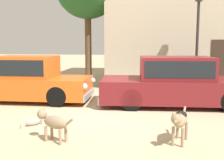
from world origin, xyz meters
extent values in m
plane|color=tan|center=(0.00, 0.00, 0.00)|extent=(80.00, 80.00, 0.00)
cube|color=#D15619|center=(-2.86, 1.26, 0.48)|extent=(4.21, 1.71, 0.66)
cube|color=#D15619|center=(-2.90, 1.26, 1.17)|extent=(1.94, 1.47, 0.71)
cube|color=black|center=(-2.90, 1.26, 1.18)|extent=(1.78, 1.49, 0.50)
cube|color=#999BA0|center=(-0.78, 1.25, 0.26)|extent=(0.13, 1.66, 0.20)
sphere|color=silver|center=(-0.74, 1.92, 0.63)|extent=(0.20, 0.20, 0.20)
sphere|color=silver|center=(-0.75, 0.58, 0.63)|extent=(0.20, 0.20, 0.20)
cylinder|color=black|center=(-1.59, 2.00, 0.31)|extent=(0.63, 0.20, 0.63)
cylinder|color=black|center=(-1.60, 0.51, 0.31)|extent=(0.63, 0.20, 0.63)
cylinder|color=black|center=(-4.11, 2.01, 0.31)|extent=(0.63, 0.20, 0.63)
cube|color=maroon|center=(2.07, 1.11, 0.50)|extent=(4.74, 1.96, 0.69)
cube|color=maroon|center=(2.03, 1.11, 1.19)|extent=(2.21, 1.62, 0.69)
cube|color=black|center=(2.03, 1.11, 1.20)|extent=(2.03, 1.63, 0.48)
cube|color=#999BA0|center=(-0.24, 1.02, 0.26)|extent=(0.19, 1.75, 0.20)
cube|color=red|center=(-0.27, 1.80, 0.67)|extent=(0.05, 0.18, 0.18)
cube|color=red|center=(-0.21, 0.25, 0.67)|extent=(0.05, 0.18, 0.18)
cylinder|color=black|center=(3.45, 1.96, 0.32)|extent=(0.65, 0.22, 0.64)
cylinder|color=black|center=(0.64, 1.85, 0.32)|extent=(0.65, 0.22, 0.64)
cylinder|color=black|center=(0.70, 0.27, 0.32)|extent=(0.65, 0.22, 0.64)
cube|color=#38281E|center=(4.30, 3.82, 1.05)|extent=(1.10, 0.02, 2.10)
cylinder|color=#997F60|center=(-0.89, -2.36, 0.15)|extent=(0.06, 0.06, 0.31)
cylinder|color=#997F60|center=(-0.82, -2.21, 0.15)|extent=(0.06, 0.06, 0.31)
cylinder|color=#997F60|center=(-0.55, -2.51, 0.15)|extent=(0.06, 0.06, 0.31)
cylinder|color=#997F60|center=(-0.48, -2.36, 0.15)|extent=(0.06, 0.06, 0.31)
ellipsoid|color=#997F60|center=(-0.69, -2.36, 0.40)|extent=(0.61, 0.44, 0.26)
sphere|color=#997F60|center=(-1.01, -2.22, 0.51)|extent=(0.20, 0.20, 0.20)
cone|color=#997F60|center=(-1.11, -2.18, 0.50)|extent=(0.14, 0.14, 0.11)
cone|color=#997F60|center=(-1.04, -2.27, 0.60)|extent=(0.09, 0.09, 0.09)
cone|color=#997F60|center=(-0.99, -2.16, 0.60)|extent=(0.09, 0.09, 0.09)
cylinder|color=#997F60|center=(-0.36, -2.50, 0.46)|extent=(0.19, 0.12, 0.17)
cylinder|color=#997F60|center=(1.76, -2.37, 0.18)|extent=(0.06, 0.06, 0.37)
cylinder|color=#997F60|center=(1.59, -2.31, 0.18)|extent=(0.06, 0.06, 0.37)
cylinder|color=#997F60|center=(1.90, -1.96, 0.18)|extent=(0.06, 0.06, 0.37)
cylinder|color=#997F60|center=(1.73, -1.90, 0.18)|extent=(0.06, 0.06, 0.37)
ellipsoid|color=#997F60|center=(1.75, -2.14, 0.46)|extent=(0.44, 0.71, 0.27)
ellipsoid|color=black|center=(1.76, -2.09, 0.54)|extent=(0.33, 0.42, 0.15)
sphere|color=#997F60|center=(1.62, -2.52, 0.58)|extent=(0.20, 0.20, 0.20)
cone|color=#997F60|center=(1.58, -2.62, 0.56)|extent=(0.14, 0.14, 0.11)
cone|color=#997F60|center=(1.67, -2.54, 0.67)|extent=(0.09, 0.09, 0.09)
cone|color=#997F60|center=(1.56, -2.50, 0.67)|extent=(0.09, 0.09, 0.09)
cylinder|color=#997F60|center=(1.88, -1.74, 0.53)|extent=(0.11, 0.22, 0.18)
ellipsoid|color=gray|center=(-1.57, -1.41, 0.08)|extent=(0.35, 0.35, 0.15)
sphere|color=gray|center=(-1.41, -1.26, 0.10)|extent=(0.10, 0.10, 0.10)
cone|color=gray|center=(-1.43, -1.24, 0.14)|extent=(0.05, 0.05, 0.04)
cone|color=gray|center=(-1.40, -1.28, 0.14)|extent=(0.05, 0.05, 0.04)
cylinder|color=gray|center=(-1.78, -1.59, 0.02)|extent=(0.13, 0.21, 0.04)
cylinder|color=#2D2B28|center=(3.00, 2.82, 1.72)|extent=(0.10, 0.10, 3.45)
cylinder|color=brown|center=(-1.43, 4.58, 1.65)|extent=(0.29, 0.29, 3.31)
camera|label=1|loc=(0.97, -7.21, 1.92)|focal=42.18mm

